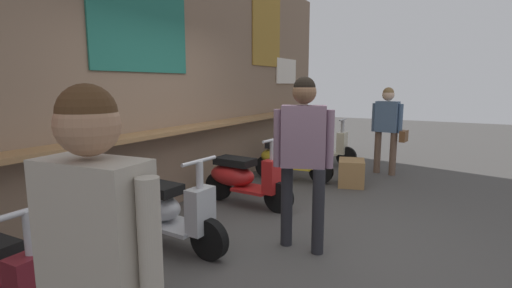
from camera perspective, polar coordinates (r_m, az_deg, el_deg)
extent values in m
plane|color=#474442|center=(4.18, 5.13, -14.40)|extent=(29.92, 29.92, 0.00)
cube|color=#7F6651|center=(5.00, -16.64, 10.19)|extent=(10.69, 0.25, 3.58)
cube|color=olive|center=(4.82, -13.71, 1.73)|extent=(9.62, 0.36, 0.05)
cube|color=#236B5B|center=(4.89, -16.89, 18.60)|extent=(1.53, 0.02, 1.40)
cube|color=olive|center=(7.50, 1.65, 16.81)|extent=(1.11, 0.02, 1.34)
cube|color=beige|center=(8.25, 4.60, 10.91)|extent=(0.96, 0.03, 0.52)
cylinder|color=#B7B7BC|center=(2.65, -30.56, -15.86)|extent=(0.07, 0.07, 0.70)
cylinder|color=#B7B7BC|center=(2.53, -31.21, -8.62)|extent=(0.46, 0.05, 0.04)
ellipsoid|color=#B2B5BA|center=(4.14, -15.31, -9.00)|extent=(0.42, 0.72, 0.30)
cube|color=black|center=(4.05, -14.94, -6.45)|extent=(0.33, 0.57, 0.10)
cube|color=#B2B5BA|center=(3.95, -11.70, -12.06)|extent=(0.41, 0.52, 0.04)
cube|color=#B2B5BA|center=(3.68, -8.39, -9.90)|extent=(0.29, 0.18, 0.44)
cylinder|color=#B7B7BC|center=(3.64, -8.44, -7.97)|extent=(0.07, 0.07, 0.70)
cylinder|color=#B7B7BC|center=(3.56, -8.57, -2.57)|extent=(0.46, 0.06, 0.04)
cylinder|color=black|center=(3.72, -7.09, -14.13)|extent=(0.12, 0.41, 0.40)
cylinder|color=black|center=(4.38, -17.45, -10.83)|extent=(0.12, 0.41, 0.40)
ellipsoid|color=red|center=(5.30, -3.62, -4.70)|extent=(0.43, 0.72, 0.30)
cube|color=black|center=(5.23, -3.20, -2.64)|extent=(0.34, 0.57, 0.10)
cube|color=red|center=(5.15, -0.45, -6.84)|extent=(0.41, 0.53, 0.04)
cube|color=red|center=(4.94, 2.47, -4.89)|extent=(0.29, 0.18, 0.44)
cylinder|color=#B7B7BC|center=(4.91, 2.48, -3.42)|extent=(0.07, 0.07, 0.70)
cylinder|color=#B7B7BC|center=(4.84, 2.51, 0.62)|extent=(0.46, 0.07, 0.04)
cylinder|color=black|center=(4.96, 3.45, -8.07)|extent=(0.13, 0.41, 0.40)
cylinder|color=black|center=(5.50, -5.70, -6.37)|extent=(0.13, 0.41, 0.40)
ellipsoid|color=gold|center=(6.63, 3.61, -1.90)|extent=(0.43, 0.73, 0.30)
cube|color=black|center=(6.58, 4.03, -0.22)|extent=(0.34, 0.57, 0.10)
cube|color=gold|center=(6.54, 6.46, -3.43)|extent=(0.42, 0.53, 0.04)
cube|color=gold|center=(6.41, 9.04, -1.73)|extent=(0.29, 0.18, 0.44)
cylinder|color=#B7B7BC|center=(6.39, 9.06, -0.59)|extent=(0.07, 0.07, 0.70)
cylinder|color=#B7B7BC|center=(6.34, 9.14, 2.53)|extent=(0.46, 0.07, 0.04)
cylinder|color=black|center=(6.44, 9.83, -4.16)|extent=(0.13, 0.41, 0.40)
cylinder|color=black|center=(6.76, 1.61, -3.40)|extent=(0.13, 0.41, 0.40)
ellipsoid|color=beige|center=(8.05, 8.38, -0.02)|extent=(0.39, 0.71, 0.30)
cube|color=black|center=(8.00, 8.75, 1.36)|extent=(0.31, 0.55, 0.10)
cube|color=beige|center=(7.96, 10.72, -1.28)|extent=(0.39, 0.51, 0.04)
cube|color=beige|center=(7.84, 12.86, 0.13)|extent=(0.28, 0.16, 0.44)
cylinder|color=#B7B7BC|center=(7.83, 12.89, 1.07)|extent=(0.07, 0.07, 0.70)
cylinder|color=#B7B7BC|center=(7.79, 12.99, 3.62)|extent=(0.46, 0.04, 0.04)
cylinder|color=black|center=(7.86, 13.49, -1.87)|extent=(0.11, 0.40, 0.40)
cylinder|color=black|center=(8.16, 6.69, -1.28)|extent=(0.11, 0.40, 0.40)
cylinder|color=brown|center=(7.45, 17.88, -1.15)|extent=(0.12, 0.12, 0.79)
cylinder|color=brown|center=(7.33, 19.99, -1.42)|extent=(0.12, 0.12, 0.79)
cube|color=slate|center=(7.30, 19.20, 3.92)|extent=(0.24, 0.41, 0.56)
sphere|color=beige|center=(7.28, 19.36, 7.02)|extent=(0.21, 0.21, 0.21)
sphere|color=olive|center=(7.28, 19.38, 7.31)|extent=(0.20, 0.20, 0.20)
cylinder|color=slate|center=(7.37, 17.42, 3.87)|extent=(0.08, 0.08, 0.53)
cylinder|color=slate|center=(7.24, 20.99, 3.59)|extent=(0.08, 0.08, 0.53)
cube|color=brown|center=(7.28, 21.42, 1.11)|extent=(0.27, 0.13, 0.20)
cube|color=#ADA393|center=(1.52, -23.05, -12.97)|extent=(0.24, 0.43, 0.58)
sphere|color=#A37556|center=(1.42, -24.08, 2.70)|extent=(0.22, 0.22, 0.22)
sphere|color=#472D19|center=(1.42, -24.18, 4.26)|extent=(0.20, 0.20, 0.20)
cylinder|color=#ADA393|center=(1.71, -28.79, -11.77)|extent=(0.08, 0.08, 0.55)
cylinder|color=#ADA393|center=(1.37, -15.63, -16.06)|extent=(0.08, 0.08, 0.55)
cylinder|color=#232328|center=(3.79, 9.38, -10.06)|extent=(0.12, 0.12, 0.85)
cylinder|color=#232328|center=(3.95, 4.65, -9.20)|extent=(0.12, 0.12, 0.85)
cube|color=gray|center=(3.70, 7.18, 1.14)|extent=(0.33, 0.47, 0.60)
sphere|color=brown|center=(3.66, 7.32, 7.80)|extent=(0.23, 0.23, 0.23)
sphere|color=black|center=(3.66, 7.33, 8.44)|extent=(0.21, 0.21, 0.21)
cylinder|color=gray|center=(3.70, 11.10, 0.70)|extent=(0.08, 0.08, 0.57)
cylinder|color=gray|center=(3.72, 3.27, 0.89)|extent=(0.08, 0.08, 0.57)
cube|color=olive|center=(6.42, 14.21, -4.22)|extent=(0.60, 0.53, 0.43)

